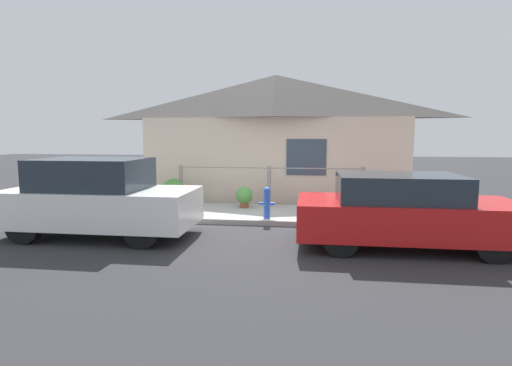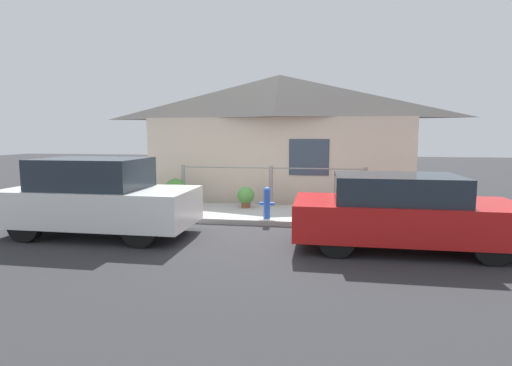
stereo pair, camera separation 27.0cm
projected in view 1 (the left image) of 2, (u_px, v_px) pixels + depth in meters
name	position (u px, v px, depth m)	size (l,w,h in m)	color
ground_plane	(260.00, 226.00, 8.65)	(60.00, 60.00, 0.00)	#2D2D30
sidewalk	(265.00, 214.00, 9.67)	(24.00, 2.08, 0.12)	#9E9E99
house	(276.00, 102.00, 12.00)	(8.00, 2.23, 3.76)	beige
fence	(269.00, 184.00, 10.47)	(4.90, 0.10, 1.04)	gray
car_left	(99.00, 198.00, 7.67)	(3.63, 1.61, 1.51)	white
car_right	(404.00, 211.00, 6.92)	(3.74, 1.63, 1.28)	red
fire_hydrant	(267.00, 202.00, 8.87)	(0.35, 0.16, 0.70)	blue
potted_plant_near_hydrant	(244.00, 196.00, 10.14)	(0.44, 0.44, 0.54)	brown
potted_plant_by_fence	(173.00, 191.00, 10.71)	(0.59, 0.59, 0.68)	#9E5638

